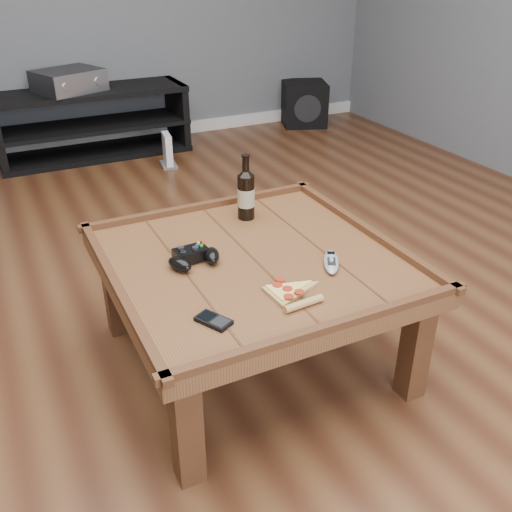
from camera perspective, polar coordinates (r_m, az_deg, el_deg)
name	(u,v)px	position (r m, az deg, el deg)	size (l,w,h in m)	color
ground	(253,359)	(2.27, -0.26, -10.22)	(6.00, 6.00, 0.00)	#412112
baseboard	(90,140)	(4.84, -16.29, 11.03)	(5.00, 0.02, 0.10)	silver
coffee_table	(253,273)	(2.05, -0.28, -1.66)	(1.03, 1.03, 0.48)	#563218
media_console	(93,124)	(4.56, -16.00, 12.60)	(1.40, 0.45, 0.50)	black
beer_bottle	(246,193)	(2.28, -1.01, 6.30)	(0.07, 0.07, 0.27)	black
game_controller	(194,257)	(1.98, -6.23, -0.11)	(0.21, 0.14, 0.06)	black
pizza_slice	(290,293)	(1.81, 3.39, -3.72)	(0.17, 0.25, 0.03)	tan
smartphone	(214,320)	(1.69, -4.26, -6.45)	(0.10, 0.12, 0.01)	black
remote_control	(331,262)	(1.99, 7.53, -0.58)	(0.13, 0.17, 0.02)	#999EA6
av_receiver	(69,81)	(4.46, -18.21, 16.33)	(0.53, 0.49, 0.15)	black
subwoofer	(304,104)	(5.27, 4.82, 14.95)	(0.48, 0.48, 0.37)	black
game_console	(168,151)	(4.26, -8.83, 10.29)	(0.13, 0.20, 0.24)	slate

